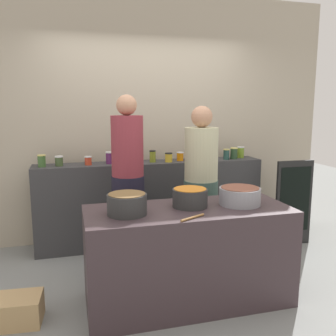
% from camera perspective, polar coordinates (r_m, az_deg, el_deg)
% --- Properties ---
extents(ground, '(12.00, 12.00, 0.00)m').
position_cam_1_polar(ground, '(3.59, 1.54, -17.70)').
color(ground, gray).
extents(storefront_wall, '(4.80, 0.12, 3.00)m').
position_cam_1_polar(storefront_wall, '(4.60, -3.63, 7.79)').
color(storefront_wall, '#AEA28C').
rests_on(storefront_wall, ground).
extents(display_shelf, '(2.70, 0.36, 1.00)m').
position_cam_1_polar(display_shelf, '(4.41, -2.57, -5.47)').
color(display_shelf, '#363638').
rests_on(display_shelf, ground).
extents(prep_table, '(1.70, 0.70, 0.82)m').
position_cam_1_polar(prep_table, '(3.16, 3.18, -13.50)').
color(prep_table, '#3A2D31').
rests_on(prep_table, ground).
extents(preserve_jar_0, '(0.09, 0.09, 0.13)m').
position_cam_1_polar(preserve_jar_0, '(4.17, -19.21, 1.07)').
color(preserve_jar_0, '#395C2B').
rests_on(preserve_jar_0, display_shelf).
extents(preserve_jar_1, '(0.09, 0.09, 0.11)m').
position_cam_1_polar(preserve_jar_1, '(4.17, -16.73, 1.07)').
color(preserve_jar_1, '#3A4D2A').
rests_on(preserve_jar_1, display_shelf).
extents(preserve_jar_2, '(0.08, 0.08, 0.10)m').
position_cam_1_polar(preserve_jar_2, '(4.16, -12.41, 1.14)').
color(preserve_jar_2, '#BC3922').
rests_on(preserve_jar_2, display_shelf).
extents(preserve_jar_3, '(0.09, 0.09, 0.14)m').
position_cam_1_polar(preserve_jar_3, '(4.21, -9.14, 1.61)').
color(preserve_jar_3, '#542054').
rests_on(preserve_jar_3, display_shelf).
extents(preserve_jar_4, '(0.08, 0.08, 0.13)m').
position_cam_1_polar(preserve_jar_4, '(4.27, -7.15, 1.75)').
color(preserve_jar_4, '#BA360D').
rests_on(preserve_jar_4, display_shelf).
extents(preserve_jar_5, '(0.08, 0.08, 0.14)m').
position_cam_1_polar(preserve_jar_5, '(4.28, -2.43, 1.86)').
color(preserve_jar_5, olive).
rests_on(preserve_jar_5, display_shelf).
extents(preserve_jar_6, '(0.09, 0.09, 0.11)m').
position_cam_1_polar(preserve_jar_6, '(4.28, 0.11, 1.68)').
color(preserve_jar_6, gold).
rests_on(preserve_jar_6, display_shelf).
extents(preserve_jar_7, '(0.09, 0.09, 0.11)m').
position_cam_1_polar(preserve_jar_7, '(4.39, 1.91, 1.84)').
color(preserve_jar_7, orange).
rests_on(preserve_jar_7, display_shelf).
extents(preserve_jar_8, '(0.09, 0.09, 0.12)m').
position_cam_1_polar(preserve_jar_8, '(4.47, 5.94, 2.04)').
color(preserve_jar_8, red).
rests_on(preserve_jar_8, display_shelf).
extents(preserve_jar_9, '(0.08, 0.08, 0.13)m').
position_cam_1_polar(preserve_jar_9, '(4.55, 9.14, 2.16)').
color(preserve_jar_9, '#22443D').
rests_on(preserve_jar_9, display_shelf).
extents(preserve_jar_10, '(0.09, 0.09, 0.14)m').
position_cam_1_polar(preserve_jar_10, '(4.61, 10.30, 2.30)').
color(preserve_jar_10, '#294529').
rests_on(preserve_jar_10, display_shelf).
extents(preserve_jar_11, '(0.09, 0.09, 0.14)m').
position_cam_1_polar(preserve_jar_11, '(4.73, 11.32, 2.46)').
color(preserve_jar_11, olive).
rests_on(preserve_jar_11, display_shelf).
extents(cooking_pot_left, '(0.31, 0.31, 0.17)m').
position_cam_1_polar(cooking_pot_left, '(2.85, -6.45, -5.65)').
color(cooking_pot_left, '#2D2D2D').
rests_on(cooking_pot_left, prep_table).
extents(cooking_pot_center, '(0.29, 0.29, 0.16)m').
position_cam_1_polar(cooking_pot_center, '(3.05, 3.47, -4.67)').
color(cooking_pot_center, '#2D2D2D').
rests_on(cooking_pot_center, prep_table).
extents(cooking_pot_right, '(0.35, 0.35, 0.15)m').
position_cam_1_polar(cooking_pot_right, '(3.17, 11.19, -4.32)').
color(cooking_pot_right, gray).
rests_on(cooking_pot_right, prep_table).
extents(wooden_spoon, '(0.22, 0.13, 0.02)m').
position_cam_1_polar(wooden_spoon, '(2.75, 3.88, -7.76)').
color(wooden_spoon, '#9E703D').
rests_on(wooden_spoon, prep_table).
extents(cook_with_tongs, '(0.33, 0.33, 1.76)m').
position_cam_1_polar(cook_with_tongs, '(3.67, -6.27, -3.66)').
color(cook_with_tongs, black).
rests_on(cook_with_tongs, ground).
extents(cook_in_cap, '(0.36, 0.36, 1.66)m').
position_cam_1_polar(cook_in_cap, '(3.83, 5.15, -3.94)').
color(cook_in_cap, '#3E594F').
rests_on(cook_in_cap, ground).
extents(bread_crate, '(0.46, 0.32, 0.21)m').
position_cam_1_polar(bread_crate, '(3.22, -23.25, -19.87)').
color(bread_crate, tan).
rests_on(bread_crate, ground).
extents(chalkboard_sign, '(0.47, 0.05, 1.02)m').
position_cam_1_polar(chalkboard_sign, '(4.59, 19.11, -5.17)').
color(chalkboard_sign, black).
rests_on(chalkboard_sign, ground).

